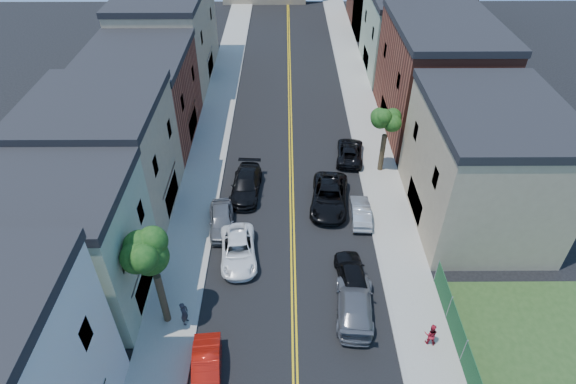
{
  "coord_description": "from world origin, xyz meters",
  "views": [
    {
      "loc": [
        -0.5,
        -4.18,
        24.63
      ],
      "look_at": [
        -0.32,
        24.4,
        2.0
      ],
      "focal_mm": 29.41,
      "sensor_mm": 36.0,
      "label": 1
    }
  ],
  "objects_px": {
    "red_sedan": "(207,369)",
    "pedestrian_left": "(184,313)",
    "black_car_right": "(352,275)",
    "black_suv_lane": "(329,197)",
    "grey_car_right": "(355,303)",
    "dark_car_right_far": "(350,152)",
    "silver_car_right": "(360,212)",
    "pedestrian_right": "(431,334)",
    "white_pickup": "(238,250)",
    "black_car_left": "(246,185)",
    "grey_car_left": "(222,220)"
  },
  "relations": [
    {
      "from": "white_pickup",
      "to": "grey_car_right",
      "type": "height_order",
      "value": "grey_car_right"
    },
    {
      "from": "pedestrian_left",
      "to": "pedestrian_right",
      "type": "xyz_separation_m",
      "value": [
        14.68,
        -1.49,
        -0.09
      ]
    },
    {
      "from": "black_car_left",
      "to": "black_suv_lane",
      "type": "bearing_deg",
      "value": -9.74
    },
    {
      "from": "silver_car_right",
      "to": "grey_car_left",
      "type": "bearing_deg",
      "value": 7.67
    },
    {
      "from": "white_pickup",
      "to": "silver_car_right",
      "type": "bearing_deg",
      "value": 18.05
    },
    {
      "from": "black_suv_lane",
      "to": "pedestrian_right",
      "type": "height_order",
      "value": "pedestrian_right"
    },
    {
      "from": "red_sedan",
      "to": "dark_car_right_far",
      "type": "relative_size",
      "value": 0.88
    },
    {
      "from": "black_suv_lane",
      "to": "pedestrian_left",
      "type": "height_order",
      "value": "pedestrian_left"
    },
    {
      "from": "white_pickup",
      "to": "dark_car_right_far",
      "type": "distance_m",
      "value": 15.65
    },
    {
      "from": "grey_car_left",
      "to": "silver_car_right",
      "type": "relative_size",
      "value": 1.13
    },
    {
      "from": "grey_car_right",
      "to": "pedestrian_left",
      "type": "relative_size",
      "value": 3.16
    },
    {
      "from": "grey_car_right",
      "to": "black_car_right",
      "type": "distance_m",
      "value": 2.4
    },
    {
      "from": "red_sedan",
      "to": "dark_car_right_far",
      "type": "height_order",
      "value": "red_sedan"
    },
    {
      "from": "black_car_left",
      "to": "grey_car_right",
      "type": "relative_size",
      "value": 1.01
    },
    {
      "from": "red_sedan",
      "to": "silver_car_right",
      "type": "xyz_separation_m",
      "value": [
        10.24,
        13.34,
        -0.05
      ]
    },
    {
      "from": "grey_car_left",
      "to": "dark_car_right_far",
      "type": "bearing_deg",
      "value": 34.11
    },
    {
      "from": "silver_car_right",
      "to": "black_suv_lane",
      "type": "xyz_separation_m",
      "value": [
        -2.31,
        1.69,
        0.18
      ]
    },
    {
      "from": "grey_car_right",
      "to": "black_car_left",
      "type": "bearing_deg",
      "value": -52.54
    },
    {
      "from": "grey_car_right",
      "to": "pedestrian_left",
      "type": "bearing_deg",
      "value": 10.45
    },
    {
      "from": "grey_car_right",
      "to": "grey_car_left",
      "type": "bearing_deg",
      "value": -35.1
    },
    {
      "from": "black_car_right",
      "to": "black_car_left",
      "type": "bearing_deg",
      "value": -56.46
    },
    {
      "from": "black_car_left",
      "to": "dark_car_right_far",
      "type": "relative_size",
      "value": 1.14
    },
    {
      "from": "grey_car_left",
      "to": "black_car_left",
      "type": "xyz_separation_m",
      "value": [
        1.58,
        4.35,
        0.04
      ]
    },
    {
      "from": "white_pickup",
      "to": "black_car_left",
      "type": "xyz_separation_m",
      "value": [
        0.07,
        7.5,
        0.09
      ]
    },
    {
      "from": "white_pickup",
      "to": "black_car_left",
      "type": "relative_size",
      "value": 0.93
    },
    {
      "from": "black_car_right",
      "to": "black_suv_lane",
      "type": "distance_m",
      "value": 8.27
    },
    {
      "from": "silver_car_right",
      "to": "pedestrian_right",
      "type": "relative_size",
      "value": 2.56
    },
    {
      "from": "red_sedan",
      "to": "black_suv_lane",
      "type": "relative_size",
      "value": 0.72
    },
    {
      "from": "black_car_left",
      "to": "silver_car_right",
      "type": "height_order",
      "value": "black_car_left"
    },
    {
      "from": "black_suv_lane",
      "to": "pedestrian_right",
      "type": "bearing_deg",
      "value": -62.18
    },
    {
      "from": "grey_car_left",
      "to": "grey_car_right",
      "type": "xyz_separation_m",
      "value": [
        9.18,
        -7.92,
        0.03
      ]
    },
    {
      "from": "silver_car_right",
      "to": "pedestrian_left",
      "type": "relative_size",
      "value": 2.3
    },
    {
      "from": "red_sedan",
      "to": "white_pickup",
      "type": "xyz_separation_m",
      "value": [
        1.05,
        9.18,
        0.01
      ]
    },
    {
      "from": "white_pickup",
      "to": "silver_car_right",
      "type": "relative_size",
      "value": 1.3
    },
    {
      "from": "grey_car_right",
      "to": "black_suv_lane",
      "type": "xyz_separation_m",
      "value": [
        -0.8,
        10.62,
        0.04
      ]
    },
    {
      "from": "grey_car_right",
      "to": "silver_car_right",
      "type": "distance_m",
      "value": 9.06
    },
    {
      "from": "grey_car_right",
      "to": "black_suv_lane",
      "type": "height_order",
      "value": "black_suv_lane"
    },
    {
      "from": "dark_car_right_far",
      "to": "black_suv_lane",
      "type": "height_order",
      "value": "black_suv_lane"
    },
    {
      "from": "grey_car_right",
      "to": "dark_car_right_far",
      "type": "distance_m",
      "value": 17.45
    },
    {
      "from": "dark_car_right_far",
      "to": "grey_car_left",
      "type": "bearing_deg",
      "value": 48.48
    },
    {
      "from": "grey_car_right",
      "to": "black_suv_lane",
      "type": "distance_m",
      "value": 10.65
    },
    {
      "from": "silver_car_right",
      "to": "pedestrian_right",
      "type": "distance_m",
      "value": 11.62
    },
    {
      "from": "black_car_left",
      "to": "black_car_right",
      "type": "relative_size",
      "value": 1.23
    },
    {
      "from": "pedestrian_left",
      "to": "pedestrian_right",
      "type": "bearing_deg",
      "value": -81.05
    },
    {
      "from": "red_sedan",
      "to": "pedestrian_left",
      "type": "bearing_deg",
      "value": 111.22
    },
    {
      "from": "white_pickup",
      "to": "black_car_right",
      "type": "bearing_deg",
      "value": -23.27
    },
    {
      "from": "white_pickup",
      "to": "black_car_right",
      "type": "xyz_separation_m",
      "value": [
        7.78,
        -2.37,
        0.05
      ]
    },
    {
      "from": "silver_car_right",
      "to": "grey_car_right",
      "type": "bearing_deg",
      "value": 82.63
    },
    {
      "from": "red_sedan",
      "to": "pedestrian_left",
      "type": "xyz_separation_m",
      "value": [
        -1.77,
        3.53,
        0.31
      ]
    },
    {
      "from": "black_car_left",
      "to": "red_sedan",
      "type": "bearing_deg",
      "value": -90.01
    }
  ]
}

